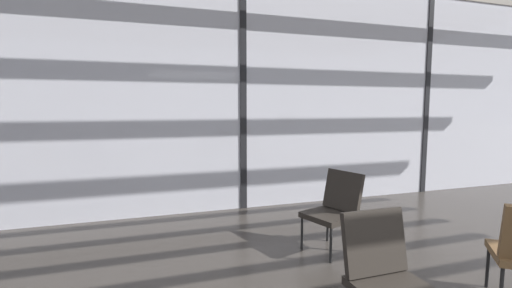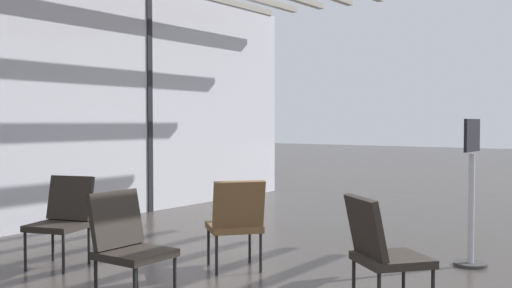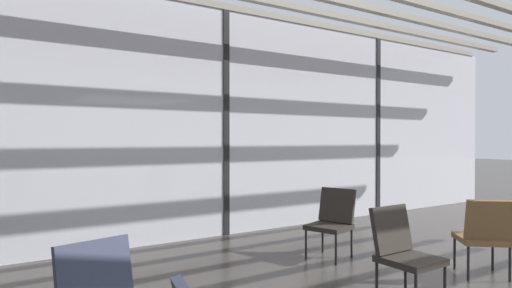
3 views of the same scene
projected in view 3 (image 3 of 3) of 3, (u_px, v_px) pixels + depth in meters
The scene contains 7 objects.
glass_curtain_wall at pixel (225, 123), 6.77m from camera, with size 14.00×0.08×3.55m, color silver.
window_mullion_1 at pixel (225, 123), 6.77m from camera, with size 0.10×0.12×3.55m, color black.
window_mullion_2 at pixel (376, 126), 8.67m from camera, with size 0.10×0.12×3.55m, color black.
parked_airplane at pixel (174, 127), 11.41m from camera, with size 13.68×3.71×3.71m.
lounge_chair_1 at pixel (402, 248), 3.99m from camera, with size 0.49×0.53×0.87m.
lounge_chair_6 at pixel (332, 218), 5.48m from camera, with size 0.65×0.62×0.87m.
lounge_chair_7 at pixel (484, 232), 4.65m from camera, with size 0.70×0.71×0.87m.
Camera 3 is at (-3.27, -0.76, 1.50)m, focal length 30.03 mm.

